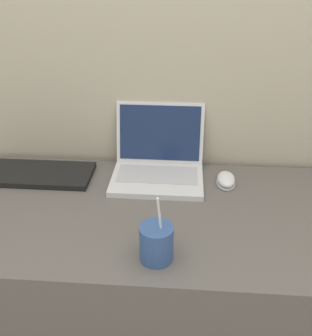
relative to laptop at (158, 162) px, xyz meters
The scene contains 6 objects.
wall_back 0.48m from the laptop, 83.85° to the left, with size 7.00×0.04×2.50m.
desk 0.48m from the laptop, 86.29° to the right, with size 1.44×0.64×0.73m.
laptop is the anchor object (origin of this frame).
drink_cup 0.44m from the laptop, 86.46° to the right, with size 0.09×0.09×0.20m.
computer_mouse 0.25m from the laptop, ahead, with size 0.07×0.10×0.03m.
external_keyboard 0.44m from the laptop, behind, with size 0.39×0.18×0.02m.
Camera 1 is at (0.07, -0.69, 1.45)m, focal length 42.00 mm.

